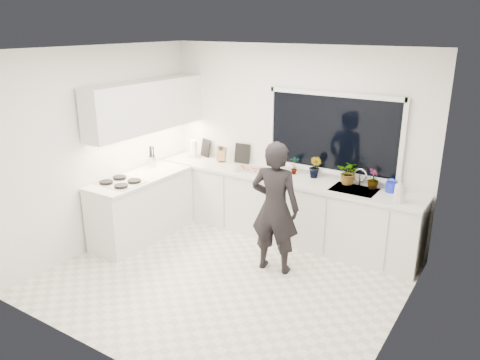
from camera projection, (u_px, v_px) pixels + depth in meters
The scene contains 25 objects.
floor at pixel (225, 279), 5.72m from camera, with size 4.00×3.50×0.02m, color beige.
wall_back at pixel (293, 142), 6.69m from camera, with size 4.00×0.02×2.70m, color white.
wall_left at pixel (101, 149), 6.31m from camera, with size 0.02×3.50×2.70m, color white.
wall_right at pixel (405, 210), 4.26m from camera, with size 0.02×3.50×2.70m, color white.
ceiling at pixel (222, 49), 4.85m from camera, with size 4.00×3.50×0.02m, color white.
window at pixel (333, 134), 6.29m from camera, with size 1.80×0.02×1.00m, color black.
base_cabinets_back at pixel (281, 207), 6.73m from camera, with size 3.92×0.58×0.88m, color white.
base_cabinets_left at pixel (142, 208), 6.71m from camera, with size 0.58×1.60×0.88m, color white.
countertop_back at pixel (282, 177), 6.58m from camera, with size 3.94×0.62×0.04m, color silver.
countertop_left at pixel (140, 178), 6.56m from camera, with size 0.62×1.60×0.04m, color silver.
upper_cabinets at pixel (147, 106), 6.60m from camera, with size 0.34×2.10×0.70m, color white.
sink at pixel (354, 193), 6.06m from camera, with size 0.58×0.42×0.14m, color silver.
faucet at pixel (360, 177), 6.17m from camera, with size 0.03×0.03×0.22m, color silver.
stovetop at pixel (120, 182), 6.28m from camera, with size 0.56×0.48×0.03m, color black.
person at pixel (275, 208), 5.68m from camera, with size 0.61×0.40×1.67m, color black.
pizza_tray at pixel (250, 170), 6.81m from camera, with size 0.40×0.30×0.03m, color #AFAFB4.
pizza at pixel (250, 168), 6.81m from camera, with size 0.37×0.26×0.01m, color #C4401A.
watering_can at pixel (391, 187), 5.93m from camera, with size 0.14×0.14×0.13m, color #1627D5.
paper_towel_roll at pixel (194, 149), 7.46m from camera, with size 0.11×0.11×0.26m, color white.
knife_block at pixel (221, 154), 7.24m from camera, with size 0.13×0.10×0.22m, color olive.
utensil_crock at pixel (152, 161), 6.98m from camera, with size 0.13×0.13×0.16m, color #B3B3B7.
picture_frame_large at pixel (206, 148), 7.50m from camera, with size 0.22×0.02×0.28m, color black.
picture_frame_small at pixel (242, 153), 7.14m from camera, with size 0.25×0.02×0.30m, color black.
herb_plants at pixel (341, 172), 6.25m from camera, with size 1.29×0.27×0.33m.
soap_bottles at pixel (399, 191), 5.57m from camera, with size 0.15×0.13×0.30m.
Camera 1 is at (2.87, -4.14, 2.97)m, focal length 35.00 mm.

